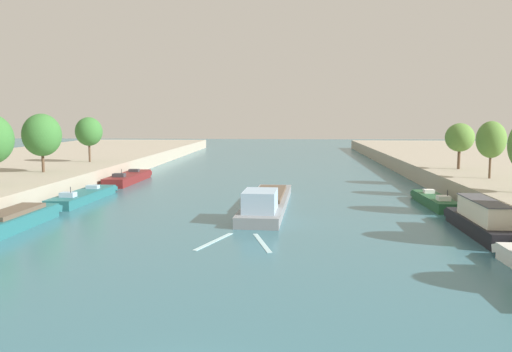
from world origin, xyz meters
TOP-DOWN VIEW (x-y plane):
  - barge_midriver at (1.35, 36.01)m, footprint 4.85×23.02m
  - wake_behind_barge at (-0.15, 21.78)m, footprint 5.59×6.02m
  - moored_boat_left_lone at (-19.25, 23.83)m, footprint 2.99×14.70m
  - moored_boat_left_downstream at (-19.03, 40.23)m, footprint 3.16×13.95m
  - moored_boat_left_gap_after at (-19.10, 56.95)m, footprint 3.11×14.32m
  - moored_boat_right_end at (18.65, 25.61)m, footprint 2.34×12.40m
  - moored_boat_right_downstream at (18.65, 39.41)m, footprint 2.47×11.26m
  - tree_left_by_lamp at (-27.20, 48.12)m, footprint 4.77×4.77m
  - tree_left_nearest at (-26.98, 63.22)m, footprint 4.07×4.07m
  - tree_right_nearest at (26.08, 44.75)m, footprint 3.26×3.26m
  - tree_right_third at (25.91, 55.50)m, footprint 3.74×3.74m

SIDE VIEW (x-z plane):
  - wake_behind_barge at x=-0.15m, z-range 0.00..0.03m
  - moored_boat_left_downstream at x=-19.03m, z-range -0.52..1.57m
  - moored_boat_right_downstream at x=18.65m, z-range -0.52..1.61m
  - moored_boat_left_gap_after at x=-19.10m, z-range -0.52..1.76m
  - barge_midriver at x=1.35m, z-range -0.57..2.22m
  - moored_boat_left_lone at x=-19.25m, z-range -0.56..2.38m
  - moored_boat_right_end at x=18.65m, z-range -0.24..2.60m
  - tree_right_third at x=25.91m, z-range 3.43..9.48m
  - tree_right_nearest at x=26.08m, z-range 3.44..9.87m
  - tree_left_nearest at x=-26.98m, z-range 3.51..10.32m
  - tree_left_by_lamp at x=-27.20m, z-range 3.29..10.57m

